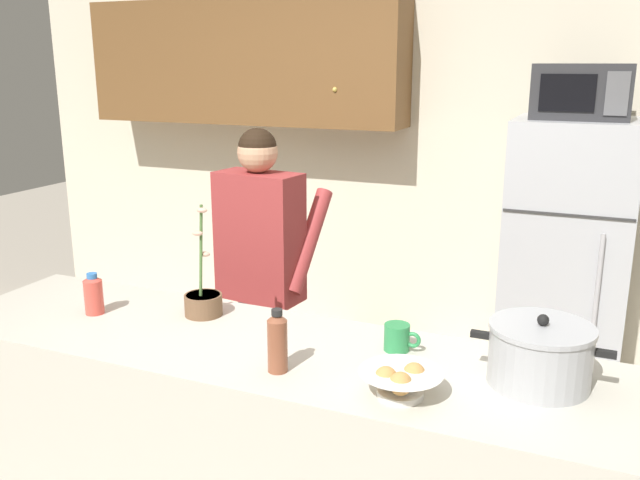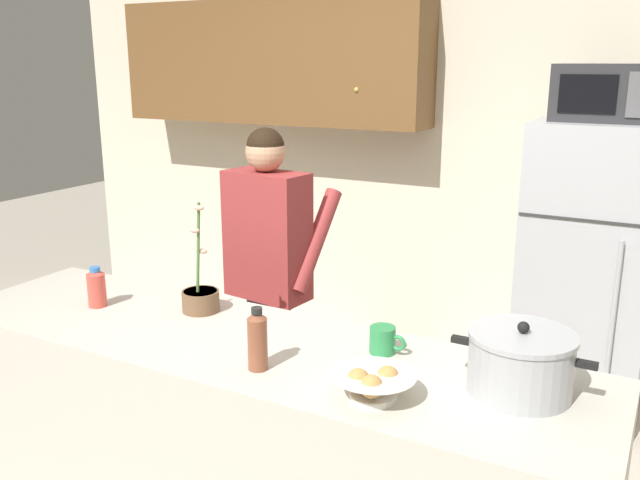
% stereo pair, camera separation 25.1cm
% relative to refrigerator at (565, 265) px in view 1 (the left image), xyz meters
% --- Properties ---
extents(back_wall_unit, '(6.00, 0.48, 2.60)m').
position_rel_refrigerator_xyz_m(back_wall_unit, '(-1.21, 0.39, 0.64)').
color(back_wall_unit, beige).
rests_on(back_wall_unit, ground).
extents(kitchen_island, '(2.55, 0.68, 0.92)m').
position_rel_refrigerator_xyz_m(kitchen_island, '(-0.92, -1.85, -0.34)').
color(kitchen_island, beige).
rests_on(kitchen_island, ground).
extents(refrigerator, '(0.64, 0.68, 1.61)m').
position_rel_refrigerator_xyz_m(refrigerator, '(0.00, 0.00, 0.00)').
color(refrigerator, '#B7BABF').
rests_on(refrigerator, ground).
extents(microwave, '(0.48, 0.37, 0.28)m').
position_rel_refrigerator_xyz_m(microwave, '(0.00, -0.02, 0.94)').
color(microwave, '#2D2D30').
rests_on(microwave, refrigerator).
extents(person_near_pot, '(0.53, 0.46, 1.60)m').
position_rel_refrigerator_xyz_m(person_near_pot, '(-1.33, -1.07, 0.19)').
color(person_near_pot, '#33384C').
rests_on(person_near_pot, ground).
extents(cooking_pot, '(0.43, 0.32, 0.23)m').
position_rel_refrigerator_xyz_m(cooking_pot, '(0.02, -1.78, 0.21)').
color(cooking_pot, '#ADAFB5').
rests_on(cooking_pot, kitchen_island).
extents(coffee_mug, '(0.13, 0.09, 0.10)m').
position_rel_refrigerator_xyz_m(coffee_mug, '(-0.45, -1.71, 0.16)').
color(coffee_mug, '#2D8C4C').
rests_on(coffee_mug, kitchen_island).
extents(bread_bowl, '(0.26, 0.26, 0.10)m').
position_rel_refrigerator_xyz_m(bread_bowl, '(-0.35, -2.03, 0.17)').
color(bread_bowl, white).
rests_on(bread_bowl, kitchen_island).
extents(bottle_near_edge, '(0.07, 0.07, 0.17)m').
position_rel_refrigerator_xyz_m(bottle_near_edge, '(-1.67, -1.84, 0.20)').
color(bottle_near_edge, '#D84C3F').
rests_on(bottle_near_edge, kitchen_island).
extents(bottle_mid_counter, '(0.07, 0.07, 0.21)m').
position_rel_refrigerator_xyz_m(bottle_mid_counter, '(-0.77, -2.02, 0.22)').
color(bottle_mid_counter, brown).
rests_on(bottle_mid_counter, kitchen_island).
extents(potted_orchid, '(0.15, 0.15, 0.45)m').
position_rel_refrigerator_xyz_m(potted_orchid, '(-1.26, -1.68, 0.18)').
color(potted_orchid, brown).
rests_on(potted_orchid, kitchen_island).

